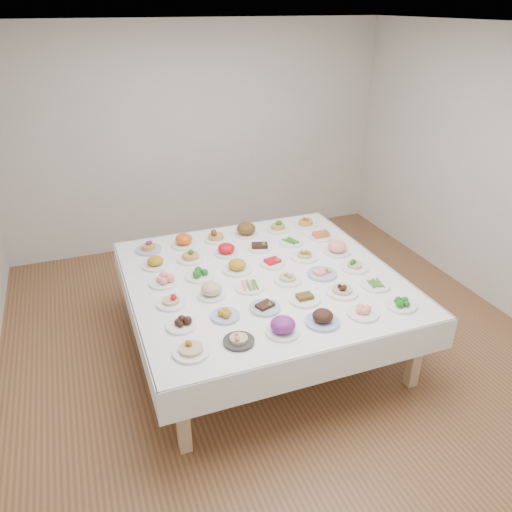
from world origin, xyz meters
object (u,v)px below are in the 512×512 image
object	(u,v)px
display_table	(262,282)
dish_0	(191,345)
dish_18	(163,279)
dish_35	(306,221)

from	to	relation	value
display_table	dish_0	xyz separation A→B (m)	(-0.87, -0.86, 0.13)
display_table	dish_18	bearing A→B (deg)	168.92
display_table	dish_35	world-z (taller)	dish_35
dish_35	dish_0	bearing A→B (deg)	-134.99
display_table	dish_0	world-z (taller)	dish_0
display_table	dish_18	distance (m)	0.89
dish_18	dish_35	bearing A→B (deg)	22.21
dish_0	dish_35	xyz separation A→B (m)	(1.73, 1.73, -0.01)
dish_0	dish_18	size ratio (longest dim) A/B	1.11
display_table	dish_35	bearing A→B (deg)	45.43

